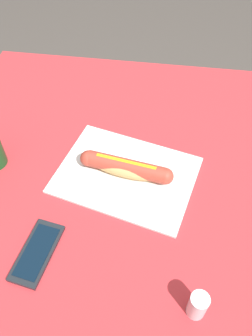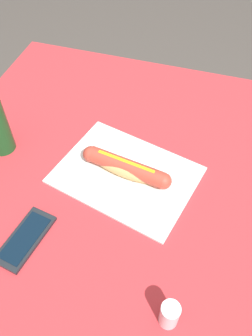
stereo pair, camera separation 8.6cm
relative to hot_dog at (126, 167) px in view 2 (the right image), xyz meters
name	(u,v)px [view 2 (the right image)]	position (x,y,z in m)	size (l,w,h in m)	color
ground_plane	(140,290)	(-0.06, -0.01, -0.81)	(6.00, 6.00, 0.00)	#47423D
dining_table	(147,206)	(-0.06, -0.01, -0.17)	(1.13, 0.96, 0.77)	brown
paper_wrapper	(126,175)	(0.00, 0.00, -0.03)	(0.33, 0.25, 0.01)	silver
hot_dog	(126,167)	(0.00, 0.00, 0.00)	(0.23, 0.08, 0.05)	tan
cell_phone	(25,239)	(0.16, 0.24, -0.03)	(0.09, 0.16, 0.01)	black
salt_shaker	(169,315)	(-0.18, 0.31, 0.00)	(0.04, 0.04, 0.07)	silver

